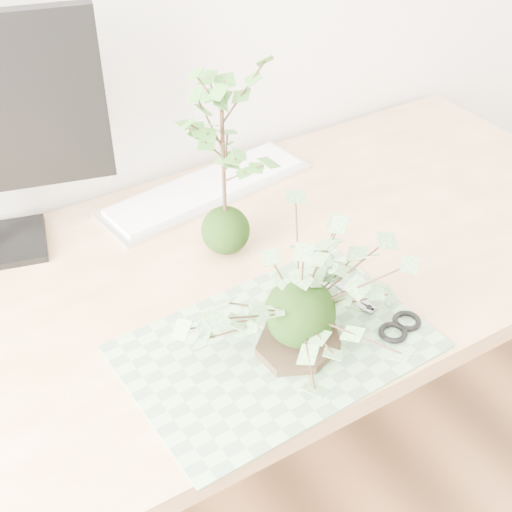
{
  "coord_description": "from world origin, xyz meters",
  "views": [
    {
      "loc": [
        -0.46,
        0.38,
        1.54
      ],
      "look_at": [
        0.0,
        1.14,
        0.84
      ],
      "focal_mm": 50.0,
      "sensor_mm": 36.0,
      "label": 1
    }
  ],
  "objects_px": {
    "desk": "(235,309)",
    "maple_kokedama": "(222,123)",
    "ivy_kokedama": "(301,287)",
    "keyboard": "(206,189)"
  },
  "relations": [
    {
      "from": "maple_kokedama",
      "to": "desk",
      "type": "bearing_deg",
      "value": -106.86
    },
    {
      "from": "desk",
      "to": "keyboard",
      "type": "height_order",
      "value": "keyboard"
    },
    {
      "from": "maple_kokedama",
      "to": "keyboard",
      "type": "height_order",
      "value": "maple_kokedama"
    },
    {
      "from": "ivy_kokedama",
      "to": "maple_kokedama",
      "type": "xyz_separation_m",
      "value": [
        0.03,
        0.28,
        0.13
      ]
    },
    {
      "from": "desk",
      "to": "keyboard",
      "type": "bearing_deg",
      "value": 72.48
    },
    {
      "from": "desk",
      "to": "maple_kokedama",
      "type": "height_order",
      "value": "maple_kokedama"
    },
    {
      "from": "maple_kokedama",
      "to": "ivy_kokedama",
      "type": "bearing_deg",
      "value": -95.47
    },
    {
      "from": "ivy_kokedama",
      "to": "keyboard",
      "type": "distance_m",
      "value": 0.49
    },
    {
      "from": "ivy_kokedama",
      "to": "maple_kokedama",
      "type": "bearing_deg",
      "value": 84.53
    },
    {
      "from": "ivy_kokedama",
      "to": "keyboard",
      "type": "bearing_deg",
      "value": 79.41
    }
  ]
}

